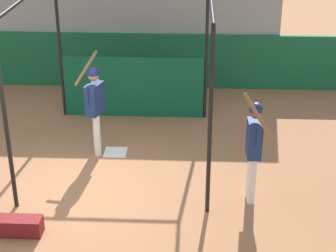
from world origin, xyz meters
TOP-DOWN VIEW (x-y plane):
  - ground_plane at (0.00, 0.00)m, footprint 60.00×60.00m
  - outfield_wall at (0.00, 5.28)m, footprint 24.00×0.12m
  - bleacher_section at (0.00, 6.94)m, footprint 8.15×3.20m
  - batting_cage at (0.66, 2.65)m, footprint 3.23×3.87m
  - home_plate at (0.47, 1.59)m, footprint 0.44×0.44m
  - player_batter at (0.11, 1.60)m, footprint 0.56×0.92m
  - player_waiting at (2.97, -0.02)m, footprint 0.52×0.74m
  - equipment_bag at (-0.64, -1.15)m, footprint 0.70×0.28m

SIDE VIEW (x-z plane):
  - ground_plane at x=0.00m, z-range 0.00..0.00m
  - home_plate at x=0.47m, z-range 0.00..0.02m
  - equipment_bag at x=-0.64m, z-range 0.00..0.28m
  - outfield_wall at x=0.00m, z-range 0.00..1.38m
  - player_batter at x=0.11m, z-range 0.12..2.01m
  - player_waiting at x=2.97m, z-range 0.05..2.10m
  - batting_cage at x=0.66m, z-range -0.21..2.93m
  - bleacher_section at x=0.00m, z-range 0.00..3.06m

